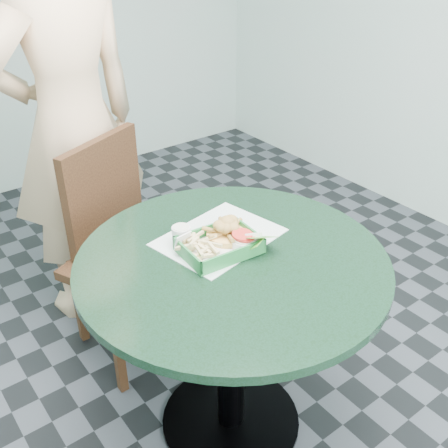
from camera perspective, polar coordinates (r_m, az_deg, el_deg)
floor at (r=2.18m, az=0.73°, el=-20.62°), size 4.00×5.00×0.02m
cafe_table at (r=1.76m, az=0.85°, el=-8.76°), size 0.99×0.99×0.75m
dining_chair at (r=2.23m, az=-11.25°, el=-1.37°), size 0.44×0.44×0.93m
diner_person at (r=2.30m, az=-16.87°, el=14.84°), size 0.86×0.61×2.24m
placemat at (r=1.75m, az=-0.52°, el=-1.99°), size 0.44×0.36×0.00m
food_basket at (r=1.67m, az=-0.51°, el=-3.14°), size 0.24×0.18×0.05m
crab_sandwich at (r=1.70m, az=0.16°, el=-1.07°), size 0.13×0.13×0.08m
fries_pile at (r=1.65m, az=-2.82°, el=-2.86°), size 0.11×0.12×0.04m
sauce_ramekin at (r=1.69m, az=-4.79°, el=-1.50°), size 0.06×0.06×0.03m
garnish_cup at (r=1.67m, az=2.49°, el=-2.19°), size 0.12×0.11×0.05m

